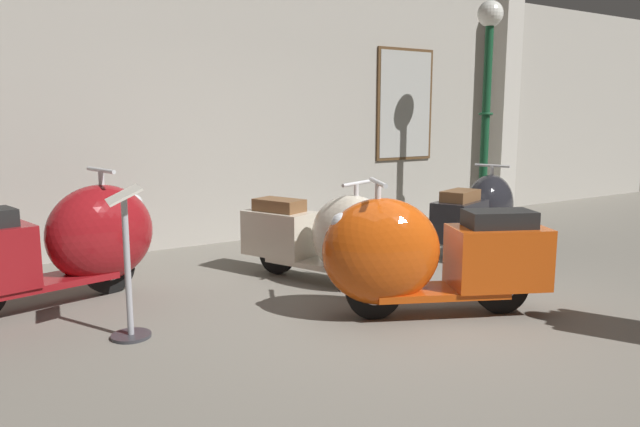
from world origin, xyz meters
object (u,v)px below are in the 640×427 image
object	(u,v)px
scooter_0	(67,243)
scooter_2	(417,255)
scooter_1	(329,237)
info_stanchion	(128,276)
lamppost	(487,92)
scooter_3	(481,211)

from	to	relation	value
scooter_0	scooter_2	size ratio (longest dim) A/B	1.04
scooter_0	scooter_1	world-z (taller)	scooter_0
info_stanchion	scooter_2	bearing A→B (deg)	-20.26
scooter_2	lamppost	world-z (taller)	lamppost
scooter_2	scooter_3	world-z (taller)	scooter_2
scooter_1	lamppost	bearing A→B (deg)	86.62
scooter_3	lamppost	xyz separation A→B (m)	(0.92, 0.83, 1.42)
scooter_3	info_stanchion	xyz separation A→B (m)	(-4.28, -0.70, 0.00)
scooter_0	info_stanchion	world-z (taller)	scooter_0
scooter_3	scooter_2	bearing A→B (deg)	-167.58
scooter_0	scooter_3	size ratio (longest dim) A/B	1.14
scooter_0	scooter_1	distance (m)	2.27
scooter_0	lamppost	bearing A→B (deg)	-7.82
scooter_1	info_stanchion	size ratio (longest dim) A/B	1.53
lamppost	info_stanchion	bearing A→B (deg)	-163.66
scooter_0	scooter_3	world-z (taller)	scooter_0
scooter_3	info_stanchion	size ratio (longest dim) A/B	1.53
scooter_2	lamppost	size ratio (longest dim) A/B	0.60
scooter_0	scooter_1	xyz separation A→B (m)	(2.15, -0.73, -0.06)
lamppost	info_stanchion	xyz separation A→B (m)	(-5.20, -1.53, -1.41)
scooter_3	scooter_0	bearing A→B (deg)	154.55
scooter_0	info_stanchion	xyz separation A→B (m)	(0.20, -1.13, -0.06)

